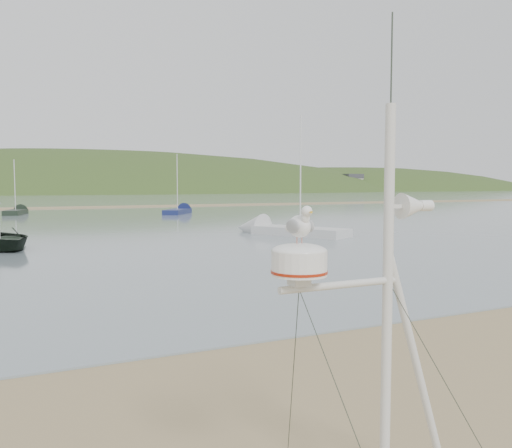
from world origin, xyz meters
name	(u,v)px	position (x,y,z in m)	size (l,w,h in m)	color
hill_ridge	(45,240)	(18.52, 235.00, -19.70)	(620.00, 180.00, 80.00)	#283D19
far_cottages	(3,182)	(3.00, 196.00, 4.00)	(294.40, 6.30, 8.00)	beige
mast_rig	(384,396)	(2.79, -1.40, 1.13)	(2.07, 2.21, 4.66)	silver
sailboat_white_near	(271,229)	(15.25, 24.84, 0.30)	(5.21, 8.08, 7.94)	silver
sailboat_dark_mid	(19,211)	(2.04, 56.90, 0.30)	(3.07, 6.32, 6.14)	black
sailboat_blue_far	(182,211)	(18.05, 50.93, 0.30)	(5.30, 6.63, 6.86)	#161F4F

